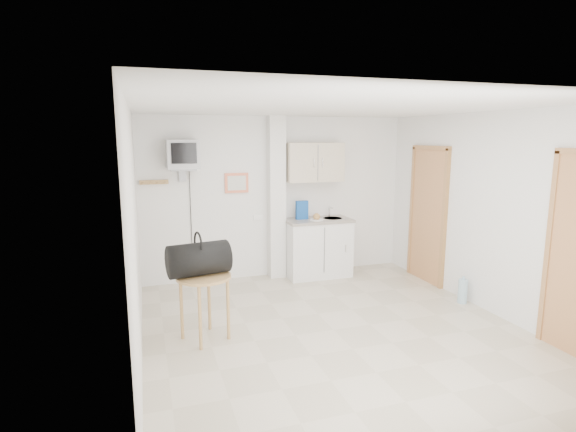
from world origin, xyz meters
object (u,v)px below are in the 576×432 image
object	(u,v)px
water_bottle	(463,291)
round_table	(204,285)
crt_television	(183,155)
duffel_bag	(199,259)

from	to	relation	value
water_bottle	round_table	bearing A→B (deg)	-179.35
round_table	water_bottle	world-z (taller)	round_table
crt_television	duffel_bag	world-z (taller)	crt_television
crt_television	round_table	xyz separation A→B (m)	(0.02, -1.80, -1.32)
round_table	water_bottle	distance (m)	3.44
round_table	duffel_bag	xyz separation A→B (m)	(-0.04, 0.03, 0.29)
crt_television	round_table	world-z (taller)	crt_television
crt_television	water_bottle	xyz separation A→B (m)	(3.43, -1.76, -1.77)
crt_television	duffel_bag	bearing A→B (deg)	-90.88
round_table	water_bottle	bearing A→B (deg)	0.65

